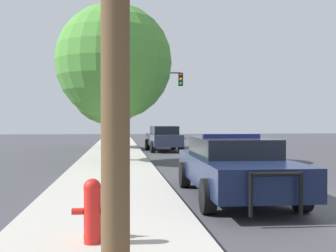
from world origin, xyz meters
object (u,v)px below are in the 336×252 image
Objects in this scene: police_car at (233,165)px; traffic_cone at (96,213)px; fire_hydrant at (92,209)px; tree_sidewalk_mid at (109,85)px; car_background_distant at (167,132)px; tree_sidewalk_near at (114,62)px; traffic_light at (148,92)px; car_background_midblock at (164,138)px.

police_car is 8.02× the size of traffic_cone.
fire_hydrant is at bearing 53.38° from police_car.
traffic_cone is (0.28, -21.46, -3.69)m from tree_sidewalk_mid.
police_car is 1.18× the size of car_background_distant.
car_background_distant is at bearing 79.03° from tree_sidewalk_near.
tree_sidewalk_mid reaches higher than tree_sidewalk_near.
traffic_light reaches higher than car_background_midblock.
tree_sidewalk_near is at bearing -70.37° from police_car.
car_background_distant is (2.62, 36.48, -0.04)m from police_car.
police_car is at bearing -88.15° from traffic_light.
tree_sidewalk_near reaches higher than fire_hydrant.
fire_hydrant is 12.82m from tree_sidewalk_near.
fire_hydrant is at bearing -101.77° from car_background_midblock.
car_background_midblock is at bearing -35.26° from tree_sidewalk_mid.
traffic_light is 2.93m from tree_sidewalk_mid.
car_background_midblock is (0.06, 15.63, 0.05)m from police_car.
police_car is at bearing -71.64° from tree_sidewalk_near.
car_background_midblock is 8.45m from tree_sidewalk_near.
police_car is 18.54m from tree_sidewalk_mid.
car_background_distant is 40.39m from traffic_cone.
fire_hydrant is at bearing -98.39° from car_background_distant.
car_background_distant is 28.75m from tree_sidewalk_near.
car_background_distant is at bearing 72.57° from tree_sidewalk_mid.
traffic_light is 23.14m from traffic_cone.
car_background_midblock is at bearing 68.08° from tree_sidewalk_near.
tree_sidewalk_mid is 9.77× the size of traffic_cone.
fire_hydrant is 0.21× the size of car_background_midblock.
traffic_light is 0.78× the size of tree_sidewalk_near.
traffic_cone is at bearing 83.13° from fire_hydrant.
tree_sidewalk_mid reaches higher than traffic_light.
traffic_light reaches higher than fire_hydrant.
tree_sidewalk_mid is (-5.82, -18.55, 3.46)m from car_background_distant.
car_background_distant is at bearing 82.11° from traffic_cone.
police_car is 6.37× the size of fire_hydrant.
police_car is 1.05× the size of traffic_light.
tree_sidewalk_near is (-2.88, -7.15, 3.46)m from car_background_midblock.
tree_sidewalk_near is at bearing -114.85° from car_background_midblock.
police_car is 0.82× the size of tree_sidewalk_mid.
fire_hydrant is 0.13× the size of tree_sidewalk_near.
fire_hydrant is 40.67m from car_background_distant.
tree_sidewalk_mid is (-2.59, -1.33, 0.36)m from traffic_light.
car_background_midblock is at bearing -79.36° from traffic_light.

